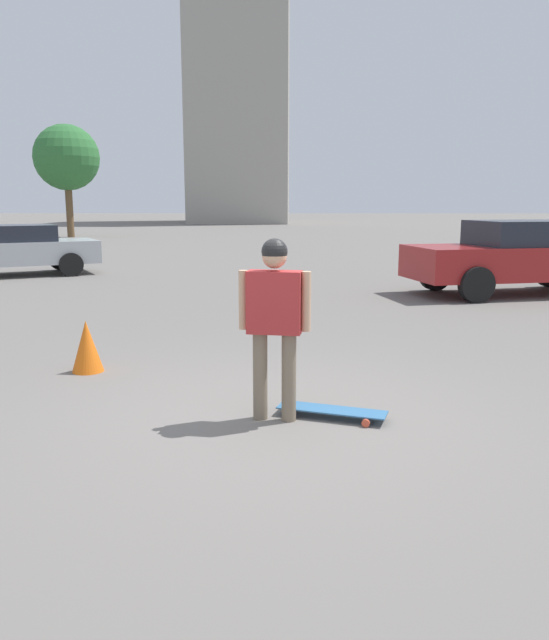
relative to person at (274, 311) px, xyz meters
name	(u,v)px	position (x,y,z in m)	size (l,w,h in m)	color
ground_plane	(274,419)	(0.00, 0.00, -0.98)	(220.00, 220.00, 0.00)	slate
person	(274,311)	(0.00, 0.00, 0.00)	(0.26, 0.62, 1.61)	#7A6B56
skateboard	(332,410)	(0.05, -0.51, -0.91)	(0.51, 1.01, 0.08)	#336693
car_parked_near	(519,256)	(7.91, -4.89, -0.18)	(2.79, 4.87, 1.54)	maroon
car_parked_far	(13,249)	(10.96, 7.23, -0.28)	(3.64, 4.58, 1.33)	#ADB2B7
building_block_distant	(241,89)	(57.16, 4.92, 11.61)	(13.36, 9.09, 25.18)	#9E998E
tree_distant	(66,158)	(29.50, 12.30, 3.33)	(3.56, 3.56, 6.12)	brown
traffic_cone	(87,346)	(1.54, 2.18, -0.68)	(0.36, 0.36, 0.59)	orange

